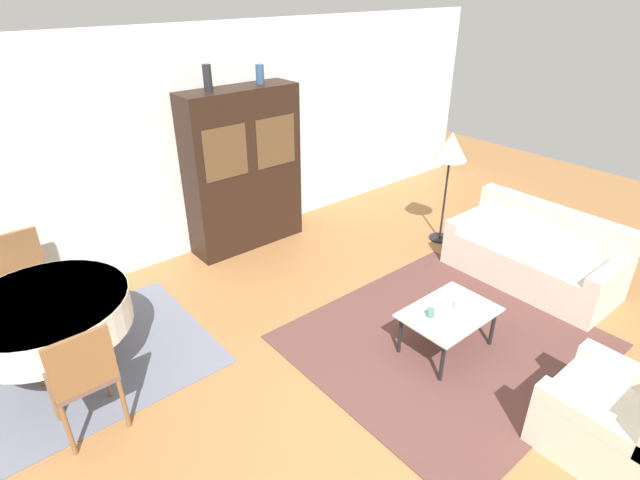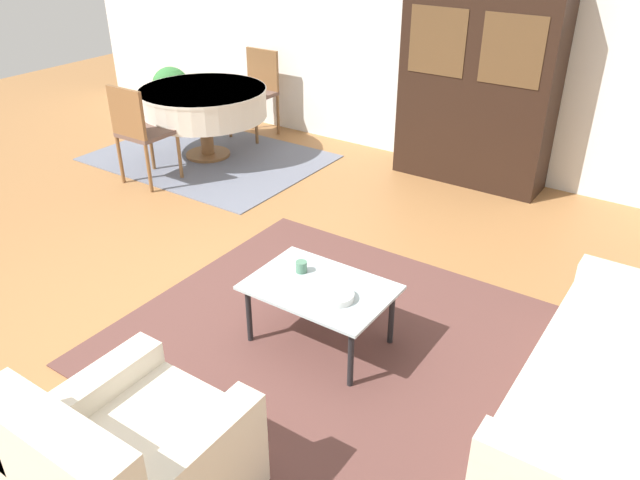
% 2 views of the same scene
% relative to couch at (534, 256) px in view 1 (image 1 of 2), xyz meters
% --- Properties ---
extents(ground_plane, '(14.00, 14.00, 0.00)m').
position_rel_couch_xyz_m(ground_plane, '(-2.62, -0.47, -0.30)').
color(ground_plane, '#9E6B3D').
extents(wall_back, '(10.00, 0.06, 2.70)m').
position_rel_couch_xyz_m(wall_back, '(-2.62, 3.16, 1.05)').
color(wall_back, white).
rests_on(wall_back, ground_plane).
extents(area_rug, '(2.68, 2.39, 0.01)m').
position_rel_couch_xyz_m(area_rug, '(-1.68, -0.08, -0.29)').
color(area_rug, brown).
rests_on(area_rug, ground_plane).
extents(dining_rug, '(2.39, 1.74, 0.01)m').
position_rel_couch_xyz_m(dining_rug, '(-4.58, 1.83, -0.29)').
color(dining_rug, slate).
rests_on(dining_rug, ground_plane).
extents(couch, '(0.88, 1.82, 0.83)m').
position_rel_couch_xyz_m(couch, '(0.00, 0.00, 0.00)').
color(couch, beige).
rests_on(couch, ground_plane).
extents(armchair, '(0.82, 0.87, 0.80)m').
position_rel_couch_xyz_m(armchair, '(-1.77, -1.67, 0.00)').
color(armchair, beige).
rests_on(armchair, ground_plane).
extents(coffee_table, '(0.87, 0.60, 0.42)m').
position_rel_couch_xyz_m(coffee_table, '(-1.77, -0.14, 0.08)').
color(coffee_table, black).
rests_on(coffee_table, area_rug).
extents(display_cabinet, '(1.45, 0.46, 2.01)m').
position_rel_couch_xyz_m(display_cabinet, '(-2.03, 2.88, 0.71)').
color(display_cabinet, black).
rests_on(display_cabinet, ground_plane).
extents(dining_table, '(1.34, 1.34, 0.74)m').
position_rel_couch_xyz_m(dining_table, '(-4.63, 1.87, 0.30)').
color(dining_table, brown).
rests_on(dining_table, dining_rug).
extents(dining_chair_near, '(0.44, 0.44, 0.97)m').
position_rel_couch_xyz_m(dining_chair_near, '(-4.63, 0.98, 0.27)').
color(dining_chair_near, brown).
rests_on(dining_chair_near, dining_rug).
extents(dining_chair_far, '(0.44, 0.44, 0.97)m').
position_rel_couch_xyz_m(dining_chair_far, '(-4.63, 2.76, 0.27)').
color(dining_chair_far, brown).
rests_on(dining_chair_far, dining_rug).
extents(floor_lamp, '(0.41, 0.41, 1.46)m').
position_rel_couch_xyz_m(floor_lamp, '(-0.00, 1.30, 0.94)').
color(floor_lamp, black).
rests_on(floor_lamp, ground_plane).
extents(cup, '(0.07, 0.07, 0.07)m').
position_rel_couch_xyz_m(cup, '(-1.96, -0.07, 0.17)').
color(cup, '#4C7A60').
rests_on(cup, coffee_table).
extents(bowl, '(0.21, 0.21, 0.04)m').
position_rel_couch_xyz_m(bowl, '(-1.61, -0.21, 0.15)').
color(bowl, white).
rests_on(bowl, coffee_table).
extents(vase_tall, '(0.10, 0.10, 0.29)m').
position_rel_couch_xyz_m(vase_tall, '(-2.39, 2.88, 1.85)').
color(vase_tall, '#232328').
rests_on(vase_tall, display_cabinet).
extents(vase_short, '(0.10, 0.10, 0.22)m').
position_rel_couch_xyz_m(vase_short, '(-1.71, 2.88, 1.82)').
color(vase_short, '#33517A').
rests_on(vase_short, display_cabinet).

